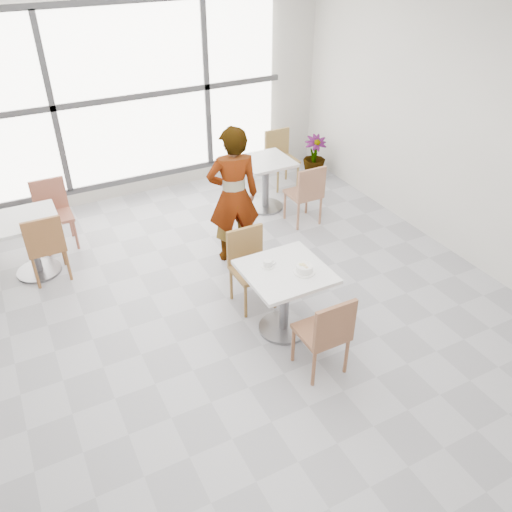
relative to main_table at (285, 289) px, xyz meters
name	(u,v)px	position (x,y,z in m)	size (l,w,h in m)	color
floor	(243,320)	(-0.32, 0.32, -0.52)	(7.00, 7.00, 0.00)	#9E9EA5
ceiling	(238,15)	(-0.32, 0.32, 2.48)	(7.00, 7.00, 0.00)	white
wall_back	(132,95)	(-0.32, 3.82, 0.98)	(6.00, 6.00, 0.00)	silver
wall_right	(478,139)	(2.68, 0.32, 0.98)	(7.00, 7.00, 0.00)	silver
window	(134,96)	(-0.32, 3.75, 0.98)	(4.60, 0.07, 2.52)	white
main_table	(285,289)	(0.00, 0.00, 0.00)	(0.80, 0.80, 0.75)	white
chair_near	(327,331)	(0.03, -0.70, -0.02)	(0.42, 0.42, 0.87)	brown
chair_far	(249,262)	(-0.08, 0.62, -0.02)	(0.42, 0.42, 0.87)	olive
oatmeal_bowl	(304,269)	(0.14, -0.12, 0.27)	(0.21, 0.21, 0.09)	white
coffee_cup	(268,264)	(-0.12, 0.13, 0.26)	(0.16, 0.13, 0.07)	white
person	(233,196)	(0.14, 1.48, 0.33)	(0.62, 0.41, 1.71)	black
bg_table_left	(30,238)	(-2.12, 2.26, -0.04)	(0.70, 0.70, 0.75)	silver
bg_table_right	(266,177)	(1.11, 2.47, -0.04)	(0.70, 0.70, 0.75)	silver
bg_chair_left_near	(45,244)	(-1.98, 2.02, -0.02)	(0.42, 0.42, 0.87)	brown
bg_chair_left_far	(53,209)	(-1.76, 2.84, -0.02)	(0.42, 0.42, 0.87)	#9D5945
bg_chair_right_near	(307,191)	(1.38, 1.78, -0.02)	(0.42, 0.42, 0.87)	#A06B4F
bg_chair_right_far	(280,154)	(1.70, 3.08, -0.02)	(0.42, 0.42, 0.87)	olive
plant_right	(314,156)	(2.38, 3.14, -0.20)	(0.37, 0.37, 0.66)	#538D4E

